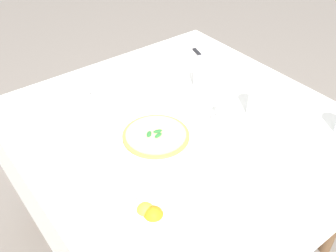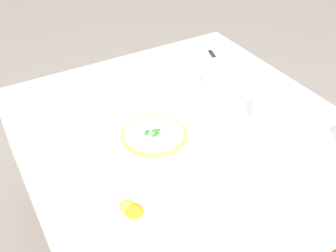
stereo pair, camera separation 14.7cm
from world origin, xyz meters
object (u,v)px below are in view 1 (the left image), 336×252
object	(u,v)px
water_glass_left_edge	(257,103)
napkin_folded	(201,59)
coffee_cup_back_corner	(225,113)
pizza_plate	(156,138)
citrus_bowl	(152,217)
coffee_cup_near_left	(260,129)
pizza	(156,135)
dinner_knife	(201,57)
coffee_cup_center_back	(164,67)
water_glass_right_edge	(202,78)
coffee_cup_far_right	(100,90)

from	to	relation	value
water_glass_left_edge	napkin_folded	world-z (taller)	water_glass_left_edge
coffee_cup_back_corner	napkin_folded	xyz separation A→B (m)	(-0.42, 0.24, -0.02)
pizza_plate	coffee_cup_back_corner	xyz separation A→B (m)	(0.06, 0.30, 0.02)
coffee_cup_back_corner	water_glass_left_edge	xyz separation A→B (m)	(0.05, 0.12, 0.03)
napkin_folded	coffee_cup_back_corner	bearing A→B (deg)	-11.02
citrus_bowl	water_glass_left_edge	bearing A→B (deg)	106.39
pizza_plate	coffee_cup_near_left	bearing A→B (deg)	57.64
pizza	dinner_knife	xyz separation A→B (m)	(-0.36, 0.54, -0.00)
pizza_plate	coffee_cup_center_back	world-z (taller)	coffee_cup_center_back
citrus_bowl	coffee_cup_near_left	bearing A→B (deg)	99.06
pizza	water_glass_right_edge	distance (m)	0.42
napkin_folded	citrus_bowl	xyz separation A→B (m)	(0.67, -0.77, 0.02)
coffee_cup_near_left	coffee_cup_back_corner	bearing A→B (deg)	-167.60
coffee_cup_far_right	napkin_folded	world-z (taller)	coffee_cup_far_right
dinner_knife	coffee_cup_back_corner	bearing A→B (deg)	-12.93
coffee_cup_near_left	water_glass_left_edge	world-z (taller)	water_glass_left_edge
coffee_cup_center_back	dinner_knife	distance (m)	0.21
coffee_cup_near_left	coffee_cup_center_back	size ratio (longest dim) A/B	0.98
water_glass_right_edge	citrus_bowl	xyz separation A→B (m)	(0.48, -0.61, -0.02)
coffee_cup_far_right	dinner_knife	xyz separation A→B (m)	(0.03, 0.56, -0.01)
water_glass_left_edge	napkin_folded	size ratio (longest dim) A/B	0.48
coffee_cup_far_right	water_glass_right_edge	xyz separation A→B (m)	(0.21, 0.40, 0.02)
pizza_plate	napkin_folded	world-z (taller)	napkin_folded
water_glass_left_edge	napkin_folded	distance (m)	0.49
coffee_cup_far_right	coffee_cup_center_back	bearing A→B (deg)	89.97
coffee_cup_near_left	citrus_bowl	bearing A→B (deg)	-80.94
coffee_cup_near_left	water_glass_right_edge	xyz separation A→B (m)	(-0.39, 0.05, 0.02)
coffee_cup_far_right	citrus_bowl	xyz separation A→B (m)	(0.69, -0.21, -0.01)
pizza	coffee_cup_center_back	bearing A→B (deg)	139.60
pizza_plate	water_glass_right_edge	bearing A→B (deg)	115.18
coffee_cup_near_left	water_glass_right_edge	bearing A→B (deg)	173.05
napkin_folded	coffee_cup_far_right	bearing A→B (deg)	-73.49
pizza	water_glass_right_edge	size ratio (longest dim) A/B	2.36
citrus_bowl	coffee_cup_far_right	bearing A→B (deg)	162.80
dinner_knife	coffee_cup_near_left	bearing A→B (deg)	-2.83
pizza	coffee_cup_center_back	distance (m)	0.51
napkin_folded	pizza	bearing A→B (deg)	-37.06
coffee_cup_center_back	coffee_cup_far_right	distance (m)	0.35
coffee_cup_far_right	water_glass_right_edge	world-z (taller)	water_glass_right_edge
pizza_plate	dinner_knife	size ratio (longest dim) A/B	1.62
coffee_cup_far_right	napkin_folded	bearing A→B (deg)	87.64
coffee_cup_far_right	water_glass_left_edge	bearing A→B (deg)	41.26
pizza	coffee_cup_back_corner	bearing A→B (deg)	79.43
water_glass_right_edge	citrus_bowl	world-z (taller)	water_glass_right_edge
coffee_cup_far_right	pizza	bearing A→B (deg)	2.64
coffee_cup_back_corner	coffee_cup_center_back	bearing A→B (deg)	175.87
pizza	citrus_bowl	bearing A→B (deg)	-37.57
coffee_cup_far_right	dinner_knife	distance (m)	0.56
pizza	coffee_cup_back_corner	size ratio (longest dim) A/B	1.89
water_glass_right_edge	napkin_folded	world-z (taller)	water_glass_right_edge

